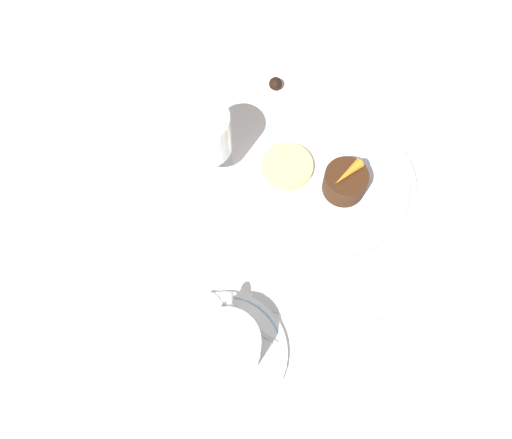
{
  "coord_description": "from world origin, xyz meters",
  "views": [
    {
      "loc": [
        -0.38,
        0.03,
        0.78
      ],
      "look_at": [
        -0.07,
        0.05,
        0.04
      ],
      "focal_mm": 42.0,
      "sensor_mm": 36.0,
      "label": 1
    }
  ],
  "objects_px": {
    "wine_glass": "(205,136)",
    "dessert_cake": "(345,184)",
    "coffee_cup": "(227,345)",
    "fork": "(304,309)",
    "dinner_plate": "(331,186)"
  },
  "relations": [
    {
      "from": "wine_glass",
      "to": "dessert_cake",
      "type": "relative_size",
      "value": 2.07
    },
    {
      "from": "coffee_cup",
      "to": "dessert_cake",
      "type": "xyz_separation_m",
      "value": [
        0.23,
        -0.15,
        -0.01
      ]
    },
    {
      "from": "coffee_cup",
      "to": "fork",
      "type": "height_order",
      "value": "coffee_cup"
    },
    {
      "from": "wine_glass",
      "to": "fork",
      "type": "bearing_deg",
      "value": -145.87
    },
    {
      "from": "dinner_plate",
      "to": "dessert_cake",
      "type": "height_order",
      "value": "dessert_cake"
    },
    {
      "from": "dinner_plate",
      "to": "coffee_cup",
      "type": "relative_size",
      "value": 2.21
    },
    {
      "from": "dinner_plate",
      "to": "wine_glass",
      "type": "relative_size",
      "value": 1.93
    },
    {
      "from": "coffee_cup",
      "to": "wine_glass",
      "type": "xyz_separation_m",
      "value": [
        0.27,
        0.05,
        0.04
      ]
    },
    {
      "from": "wine_glass",
      "to": "fork",
      "type": "xyz_separation_m",
      "value": [
        -0.21,
        -0.14,
        -0.08
      ]
    },
    {
      "from": "dinner_plate",
      "to": "coffee_cup",
      "type": "distance_m",
      "value": 0.28
    },
    {
      "from": "coffee_cup",
      "to": "wine_glass",
      "type": "bearing_deg",
      "value": 9.81
    },
    {
      "from": "dinner_plate",
      "to": "fork",
      "type": "distance_m",
      "value": 0.19
    },
    {
      "from": "dinner_plate",
      "to": "fork",
      "type": "height_order",
      "value": "dinner_plate"
    },
    {
      "from": "wine_glass",
      "to": "fork",
      "type": "height_order",
      "value": "wine_glass"
    },
    {
      "from": "fork",
      "to": "dessert_cake",
      "type": "xyz_separation_m",
      "value": [
        0.17,
        -0.05,
        0.03
      ]
    }
  ]
}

